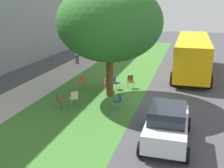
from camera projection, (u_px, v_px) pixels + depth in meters
The scene contains 14 objects.
ground at pixel (146, 98), 16.93m from camera, with size 80.00×80.00×0.00m, color #424247.
grass_verge at pixel (96, 94), 17.76m from camera, with size 48.00×6.00×0.01m, color #3D752D.
sidewalk_strip at pixel (36, 88), 18.90m from camera, with size 48.00×2.80×0.01m, color #ADA89E.
street_tree at pixel (110, 23), 16.08m from camera, with size 6.22×6.22×6.82m.
chair_0 at pixel (59, 100), 15.15m from camera, with size 0.58×0.59×0.88m.
chair_1 at pixel (118, 100), 15.10m from camera, with size 0.58×0.58×0.88m.
chair_2 at pixel (115, 82), 18.55m from camera, with size 0.55×0.55×0.88m.
chair_3 at pixel (107, 84), 18.13m from camera, with size 0.57×0.57×0.88m.
chair_4 at pixel (82, 81), 18.74m from camera, with size 0.53×0.53×0.88m.
chair_5 at pixel (74, 97), 15.53m from camera, with size 0.59×0.59×0.88m.
chair_6 at pixel (131, 81), 18.80m from camera, with size 0.56×0.56×0.88m.
parked_car at pixel (167, 124), 11.42m from camera, with size 3.70×1.92×1.65m.
school_bus at pixel (192, 52), 22.43m from camera, with size 10.40×2.80×2.88m.
pedestrian_1 at pixel (77, 54), 25.89m from camera, with size 0.36×0.41×1.69m.
Camera 1 is at (-15.92, -2.32, 5.72)m, focal length 44.26 mm.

